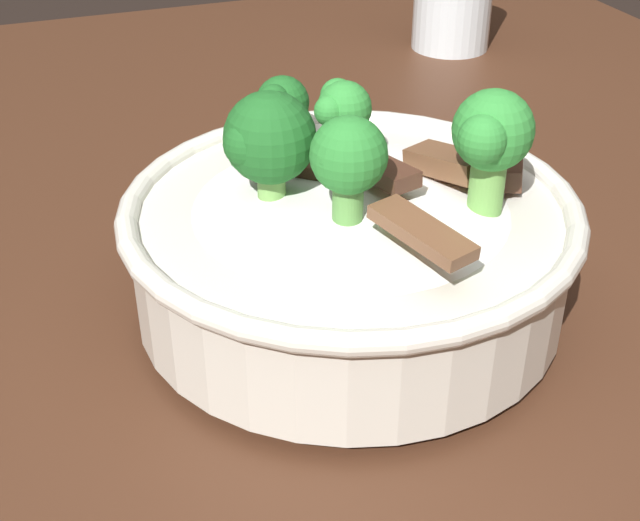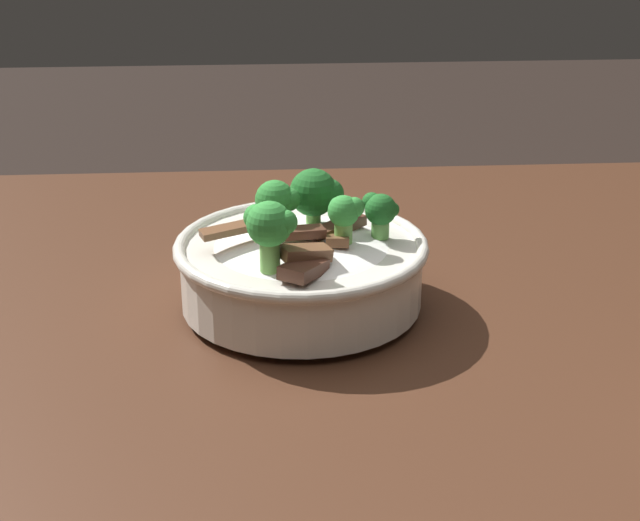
# 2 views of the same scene
# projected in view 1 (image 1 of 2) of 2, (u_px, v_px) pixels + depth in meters

# --- Properties ---
(rice_bowl) EXTENTS (0.25, 0.25, 0.14)m
(rice_bowl) POSITION_uv_depth(u_px,v_px,m) (350.00, 235.00, 0.47)
(rice_bowl) COLOR silver
(rice_bowl) RESTS_ON dining_table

